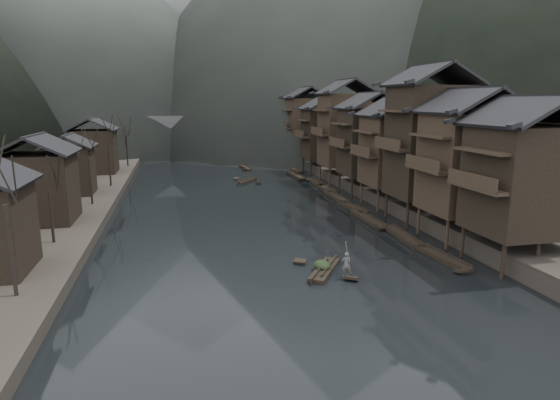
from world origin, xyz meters
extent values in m
plane|color=black|center=(0.00, 0.00, 0.00)|extent=(300.00, 300.00, 0.00)
cube|color=#2D2823|center=(35.00, 40.00, 0.90)|extent=(40.00, 200.00, 1.80)
cylinder|color=black|center=(14.20, -10.40, 1.30)|extent=(0.30, 0.30, 2.90)
cylinder|color=black|center=(14.20, -5.60, 1.30)|extent=(0.30, 0.30, 2.90)
cylinder|color=black|center=(16.95, -10.40, 1.30)|extent=(0.30, 0.30, 2.90)
cylinder|color=black|center=(16.95, -5.60, 1.30)|extent=(0.30, 0.30, 2.90)
cube|color=black|center=(17.30, -8.00, 6.55)|extent=(7.00, 6.00, 7.91)
cube|color=#2E2219|center=(13.30, -8.00, 6.16)|extent=(1.20, 5.70, 0.25)
cylinder|color=#2E2219|center=(14.20, -3.40, 1.30)|extent=(0.30, 0.30, 2.90)
cylinder|color=#2E2219|center=(14.20, 1.40, 1.30)|extent=(0.30, 0.30, 2.90)
cylinder|color=#2E2219|center=(16.95, -3.40, 1.30)|extent=(0.30, 0.30, 2.90)
cylinder|color=#2E2219|center=(16.95, 1.40, 1.30)|extent=(0.30, 0.30, 2.90)
cube|color=#2E2219|center=(17.30, -1.00, 6.92)|extent=(7.00, 6.00, 8.63)
cube|color=#2E2219|center=(13.30, -1.00, 6.48)|extent=(1.20, 5.70, 0.25)
cylinder|color=black|center=(14.20, 3.60, 1.30)|extent=(0.30, 0.30, 2.90)
cylinder|color=black|center=(14.20, 8.40, 1.30)|extent=(0.30, 0.30, 2.90)
cylinder|color=black|center=(16.95, 3.60, 1.30)|extent=(0.30, 0.30, 2.90)
cylinder|color=black|center=(16.95, 8.40, 1.30)|extent=(0.30, 0.30, 2.90)
cube|color=black|center=(17.30, 6.00, 8.17)|extent=(7.00, 6.00, 11.14)
cube|color=#2E2219|center=(13.30, 6.00, 7.61)|extent=(1.20, 5.70, 0.25)
cylinder|color=#2E2219|center=(14.20, 10.60, 1.30)|extent=(0.30, 0.30, 2.90)
cylinder|color=#2E2219|center=(14.20, 15.40, 1.30)|extent=(0.30, 0.30, 2.90)
cylinder|color=#2E2219|center=(16.95, 10.60, 1.30)|extent=(0.30, 0.30, 2.90)
cylinder|color=#2E2219|center=(16.95, 15.40, 1.30)|extent=(0.30, 0.30, 2.90)
cube|color=#2E2219|center=(17.30, 13.00, 6.57)|extent=(7.00, 6.00, 7.95)
cube|color=#2E2219|center=(13.30, 13.00, 6.18)|extent=(1.20, 5.70, 0.25)
cylinder|color=black|center=(14.20, 18.60, 1.30)|extent=(0.30, 0.30, 2.90)
cylinder|color=black|center=(14.20, 23.40, 1.30)|extent=(0.30, 0.30, 2.90)
cylinder|color=black|center=(16.95, 18.60, 1.30)|extent=(0.30, 0.30, 2.90)
cylinder|color=black|center=(16.95, 23.40, 1.30)|extent=(0.30, 0.30, 2.90)
cube|color=black|center=(17.30, 21.00, 6.91)|extent=(7.00, 6.00, 8.63)
cube|color=#2E2219|center=(13.30, 21.00, 6.48)|extent=(1.20, 5.70, 0.25)
cylinder|color=#2E2219|center=(14.20, 27.60, 1.30)|extent=(0.30, 0.30, 2.90)
cylinder|color=#2E2219|center=(14.20, 32.40, 1.30)|extent=(0.30, 0.30, 2.90)
cylinder|color=#2E2219|center=(16.95, 27.60, 1.30)|extent=(0.30, 0.30, 2.90)
cylinder|color=#2E2219|center=(16.95, 32.40, 1.30)|extent=(0.30, 0.30, 2.90)
cube|color=#2E2219|center=(17.30, 30.00, 7.92)|extent=(7.00, 6.00, 10.63)
cube|color=#2E2219|center=(13.30, 30.00, 7.39)|extent=(1.20, 5.70, 0.25)
cylinder|color=black|center=(14.20, 37.60, 1.30)|extent=(0.30, 0.30, 2.90)
cylinder|color=black|center=(14.20, 42.40, 1.30)|extent=(0.30, 0.30, 2.90)
cylinder|color=black|center=(16.95, 37.60, 1.30)|extent=(0.30, 0.30, 2.90)
cylinder|color=black|center=(16.95, 42.40, 1.30)|extent=(0.30, 0.30, 2.90)
cube|color=black|center=(17.30, 40.00, 6.72)|extent=(7.00, 6.00, 8.25)
cube|color=#2E2219|center=(13.30, 40.00, 6.31)|extent=(1.20, 5.70, 0.25)
cylinder|color=#2E2219|center=(14.20, 49.60, 1.30)|extent=(0.30, 0.30, 2.90)
cylinder|color=#2E2219|center=(14.20, 54.40, 1.30)|extent=(0.30, 0.30, 2.90)
cylinder|color=#2E2219|center=(16.95, 49.60, 1.30)|extent=(0.30, 0.30, 2.90)
cylinder|color=#2E2219|center=(16.95, 54.40, 1.30)|extent=(0.30, 0.30, 2.90)
cube|color=#2E2219|center=(17.30, 52.00, 7.66)|extent=(7.00, 6.00, 10.13)
cube|color=#2E2219|center=(13.30, 52.00, 7.16)|extent=(1.20, 5.70, 0.25)
cube|color=black|center=(-20.50, 10.00, 4.45)|extent=(6.00, 6.00, 6.50)
cube|color=black|center=(-20.50, 24.00, 4.10)|extent=(5.00, 5.00, 5.80)
cube|color=black|center=(-20.50, 42.00, 4.60)|extent=(6.50, 6.50, 6.80)
cylinder|color=black|center=(-17.00, -8.52, 3.96)|extent=(0.24, 0.24, 5.53)
cylinder|color=black|center=(-17.00, 2.53, 3.32)|extent=(0.24, 0.24, 4.25)
cylinder|color=black|center=(-17.00, 17.30, 3.87)|extent=(0.24, 0.24, 5.34)
cylinder|color=black|center=(-17.00, 28.94, 3.97)|extent=(0.24, 0.24, 5.55)
cylinder|color=black|center=(-17.00, 49.13, 3.89)|extent=(0.24, 0.24, 5.38)
cylinder|color=black|center=(-17.00, 61.16, 3.29)|extent=(0.24, 0.24, 4.19)
cube|color=black|center=(12.27, -5.88, 0.15)|extent=(1.63, 6.26, 0.30)
cube|color=black|center=(12.27, -5.88, 0.33)|extent=(1.68, 6.14, 0.10)
cube|color=black|center=(12.53, -2.92, 0.29)|extent=(1.00, 0.84, 0.33)
cube|color=black|center=(12.01, -8.84, 0.29)|extent=(1.00, 0.84, 0.33)
cube|color=black|center=(12.06, 0.34, 0.15)|extent=(1.51, 7.26, 0.30)
cube|color=black|center=(12.06, 0.34, 0.33)|extent=(1.56, 7.12, 0.10)
cube|color=black|center=(11.86, 3.79, 0.29)|extent=(0.98, 0.94, 0.36)
cube|color=black|center=(12.26, -3.12, 0.29)|extent=(0.98, 0.94, 0.36)
cube|color=black|center=(11.41, 6.67, 0.15)|extent=(1.13, 7.13, 0.30)
cube|color=black|center=(11.41, 6.67, 0.33)|extent=(1.19, 6.99, 0.10)
cube|color=black|center=(11.43, 10.09, 0.29)|extent=(0.94, 0.88, 0.35)
cube|color=black|center=(11.40, 3.24, 0.29)|extent=(0.94, 0.88, 0.35)
cube|color=black|center=(11.86, 12.28, 0.15)|extent=(1.86, 6.00, 0.30)
cube|color=black|center=(11.86, 12.28, 0.33)|extent=(1.90, 5.89, 0.10)
cube|color=black|center=(12.23, 15.09, 0.29)|extent=(1.02, 0.85, 0.32)
cube|color=black|center=(11.49, 9.47, 0.29)|extent=(1.02, 0.85, 0.32)
cube|color=black|center=(11.98, 18.36, 0.15)|extent=(1.11, 7.23, 0.30)
cube|color=black|center=(11.98, 18.36, 0.33)|extent=(1.17, 7.09, 0.10)
cube|color=black|center=(11.99, 21.83, 0.29)|extent=(0.94, 0.89, 0.36)
cube|color=black|center=(11.98, 14.89, 0.29)|extent=(0.94, 0.89, 0.36)
cube|color=black|center=(12.49, 24.55, 0.15)|extent=(1.13, 6.42, 0.30)
cube|color=black|center=(12.49, 24.55, 0.33)|extent=(1.19, 6.30, 0.10)
cube|color=black|center=(12.48, 27.63, 0.29)|extent=(0.94, 0.80, 0.34)
cube|color=black|center=(12.51, 21.47, 0.29)|extent=(0.94, 0.80, 0.34)
cube|color=black|center=(12.60, 29.05, 0.15)|extent=(1.65, 5.98, 0.30)
cube|color=black|center=(12.60, 29.05, 0.33)|extent=(1.70, 5.87, 0.10)
cube|color=black|center=(12.33, 31.87, 0.29)|extent=(1.00, 0.82, 0.32)
cube|color=black|center=(12.86, 26.23, 0.29)|extent=(1.00, 0.82, 0.32)
cube|color=black|center=(11.31, 36.44, 0.15)|extent=(1.37, 7.70, 0.30)
cube|color=black|center=(11.31, 36.44, 0.33)|extent=(1.42, 7.55, 0.10)
cube|color=black|center=(11.44, 40.12, 0.29)|extent=(0.97, 0.97, 0.37)
cube|color=black|center=(11.18, 32.77, 0.29)|extent=(0.97, 0.97, 0.37)
cube|color=black|center=(12.74, 42.85, 0.15)|extent=(1.30, 6.45, 0.30)
cube|color=black|center=(12.74, 42.85, 0.33)|extent=(1.35, 6.32, 0.10)
cube|color=black|center=(12.64, 45.93, 0.29)|extent=(0.96, 0.82, 0.34)
cube|color=black|center=(12.83, 39.77, 0.29)|extent=(0.96, 0.82, 0.34)
cube|color=black|center=(11.82, 48.76, 0.15)|extent=(1.95, 7.32, 0.30)
cube|color=black|center=(11.82, 48.76, 0.33)|extent=(1.99, 7.19, 0.10)
cube|color=black|center=(11.40, 52.21, 0.29)|extent=(1.03, 0.99, 0.36)
cube|color=black|center=(12.23, 45.31, 0.29)|extent=(1.03, 0.99, 0.36)
cube|color=black|center=(2.73, 33.41, 0.15)|extent=(3.73, 4.89, 0.30)
cube|color=black|center=(2.73, 33.41, 0.33)|extent=(3.72, 4.83, 0.10)
cube|color=black|center=(1.34, 35.49, 0.29)|extent=(1.07, 1.01, 0.31)
cube|color=black|center=(4.12, 31.33, 0.29)|extent=(1.07, 1.01, 0.31)
cube|color=black|center=(4.53, 47.99, 0.15)|extent=(1.81, 5.94, 0.30)
cube|color=black|center=(4.53, 47.99, 0.33)|extent=(1.84, 5.83, 0.10)
cube|color=black|center=(4.92, 50.78, 0.29)|extent=(0.94, 0.84, 0.32)
cube|color=black|center=(4.14, 45.21, 0.29)|extent=(0.94, 0.84, 0.32)
cube|color=#4C4C4F|center=(0.00, 72.00, 7.20)|extent=(40.00, 6.00, 1.60)
cube|color=#4C4C4F|center=(0.00, 69.30, 8.50)|extent=(40.00, 0.50, 1.00)
cube|color=#4C4C4F|center=(0.00, 74.70, 8.50)|extent=(40.00, 0.50, 1.00)
cube|color=#4C4C4F|center=(-14.00, 72.00, 3.20)|extent=(3.20, 6.00, 6.40)
cube|color=#4C4C4F|center=(-4.50, 72.00, 3.20)|extent=(3.20, 6.00, 6.40)
cube|color=#4C4C4F|center=(4.50, 72.00, 3.20)|extent=(3.20, 6.00, 6.40)
cube|color=#4C4C4F|center=(14.00, 72.00, 3.20)|extent=(3.20, 6.00, 6.40)
cone|color=#474F49|center=(-50.00, 135.00, 43.86)|extent=(168.00, 168.00, 87.71)
cube|color=black|center=(2.45, -6.40, 0.15)|extent=(3.65, 4.88, 0.30)
cube|color=black|center=(2.45, -6.40, 0.33)|extent=(3.64, 4.82, 0.10)
cube|color=black|center=(1.15, -4.34, 0.29)|extent=(1.13, 1.04, 0.30)
cube|color=black|center=(3.76, -8.46, 0.29)|extent=(1.13, 1.04, 0.30)
ellipsoid|color=black|center=(2.32, -6.19, 0.81)|extent=(1.21, 1.59, 0.73)
imported|color=#555558|center=(3.49, -8.03, 1.33)|extent=(0.67, 0.47, 1.78)
cylinder|color=#8C7A51|center=(3.69, -8.03, 3.98)|extent=(1.41, 2.04, 3.53)
camera|label=1|loc=(-7.76, -37.29, 12.27)|focal=30.00mm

